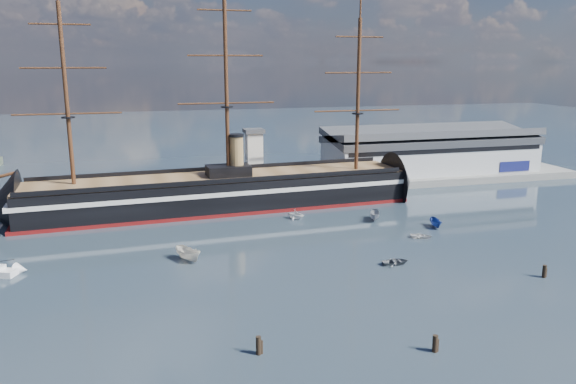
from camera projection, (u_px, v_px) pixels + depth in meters
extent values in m
plane|color=#233443|center=(274.00, 230.00, 115.52)|extent=(600.00, 600.00, 0.00)
cube|color=slate|center=(277.00, 190.00, 151.91)|extent=(180.00, 18.00, 2.00)
cube|color=#B7BABC|center=(430.00, 154.00, 166.63)|extent=(62.00, 20.00, 10.00)
cube|color=#3F4247|center=(431.00, 135.00, 165.36)|extent=(63.00, 21.00, 2.00)
cube|color=silver|center=(254.00, 160.00, 145.23)|extent=(4.00, 4.00, 14.00)
cube|color=#3F4247|center=(254.00, 131.00, 143.54)|extent=(5.00, 5.00, 1.00)
cube|color=black|center=(220.00, 192.00, 131.31)|extent=(88.71, 20.53, 7.00)
cube|color=silver|center=(220.00, 187.00, 131.04)|extent=(90.72, 20.87, 1.00)
cube|color=maroon|center=(221.00, 207.00, 132.14)|extent=(90.72, 20.83, 0.90)
cone|color=black|center=(3.00, 207.00, 119.23)|extent=(14.79, 16.38, 15.68)
cone|color=black|center=(401.00, 182.00, 143.53)|extent=(11.80, 16.23, 15.68)
cube|color=brown|center=(220.00, 177.00, 130.50)|extent=(88.64, 19.25, 0.40)
cube|color=black|center=(228.00, 171.00, 130.70)|extent=(10.30, 6.51, 2.50)
cylinder|color=#A2804B|center=(237.00, 155.00, 130.43)|extent=(3.20, 3.20, 9.00)
cylinder|color=#381E0F|center=(66.00, 96.00, 117.79)|extent=(0.90, 0.90, 38.00)
cylinder|color=#381E0F|center=(226.00, 84.00, 126.23)|extent=(0.90, 0.90, 42.00)
cylinder|color=#381E0F|center=(358.00, 96.00, 135.27)|extent=(0.90, 0.90, 36.00)
imported|color=silver|center=(189.00, 261.00, 97.30)|extent=(7.91, 5.93, 3.00)
imported|color=slate|center=(395.00, 264.00, 95.72)|extent=(1.23, 2.98, 1.38)
imported|color=gray|center=(375.00, 220.00, 122.32)|extent=(6.79, 4.88, 2.56)
imported|color=white|center=(296.00, 219.00, 123.46)|extent=(6.97, 6.73, 2.48)
imported|color=silver|center=(421.00, 238.00, 109.99)|extent=(2.20, 2.80, 1.22)
imported|color=navy|center=(436.00, 227.00, 117.13)|extent=(5.98, 3.16, 2.27)
cylinder|color=black|center=(259.00, 354.00, 66.25)|extent=(0.64, 0.64, 3.00)
cylinder|color=black|center=(434.00, 352.00, 66.83)|extent=(0.64, 0.64, 2.85)
cylinder|color=black|center=(544.00, 277.00, 89.92)|extent=(0.64, 0.64, 2.77)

